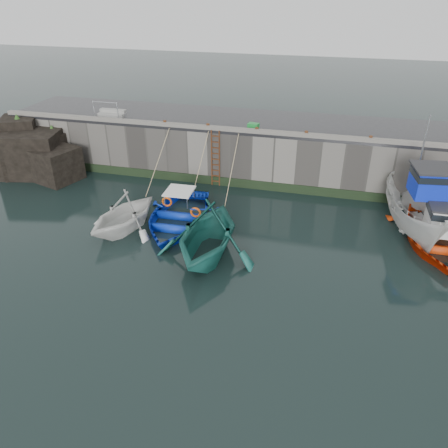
% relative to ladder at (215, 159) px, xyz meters
% --- Properties ---
extents(ground, '(120.00, 120.00, 0.00)m').
position_rel_ladder_xyz_m(ground, '(2.00, -9.91, -1.59)').
color(ground, black).
rests_on(ground, ground).
extents(quay_back, '(30.00, 5.00, 3.00)m').
position_rel_ladder_xyz_m(quay_back, '(2.00, 2.59, -0.09)').
color(quay_back, slate).
rests_on(quay_back, ground).
extents(road_back, '(30.00, 5.00, 0.16)m').
position_rel_ladder_xyz_m(road_back, '(2.00, 2.59, 1.49)').
color(road_back, black).
rests_on(road_back, quay_back).
extents(kerb_back, '(30.00, 0.30, 0.20)m').
position_rel_ladder_xyz_m(kerb_back, '(2.00, 0.24, 1.67)').
color(kerb_back, slate).
rests_on(kerb_back, road_back).
extents(algae_back, '(30.00, 0.08, 0.50)m').
position_rel_ladder_xyz_m(algae_back, '(2.00, 0.05, -1.34)').
color(algae_back, black).
rests_on(algae_back, ground).
extents(rock_outcrop, '(5.85, 4.24, 3.41)m').
position_rel_ladder_xyz_m(rock_outcrop, '(-10.92, -0.80, -0.33)').
color(rock_outcrop, black).
rests_on(rock_outcrop, ground).
extents(ladder, '(0.51, 0.08, 3.20)m').
position_rel_ladder_xyz_m(ladder, '(0.00, 0.00, 0.00)').
color(ladder, '#3F1E0F').
rests_on(ladder, ground).
extents(boat_near_white, '(4.60, 4.99, 2.19)m').
position_rel_ladder_xyz_m(boat_near_white, '(-2.80, -5.89, -1.59)').
color(boat_near_white, silver).
rests_on(boat_near_white, ground).
extents(boat_near_white_rope, '(0.04, 4.34, 3.10)m').
position_rel_ladder_xyz_m(boat_near_white_rope, '(-2.80, -1.65, -1.59)').
color(boat_near_white_rope, tan).
rests_on(boat_near_white_rope, ground).
extents(boat_near_blue, '(4.29, 5.85, 1.18)m').
position_rel_ladder_xyz_m(boat_near_blue, '(-0.60, -4.72, -1.59)').
color(boat_near_blue, '#0D31C4').
rests_on(boat_near_blue, ground).
extents(boat_near_blue_rope, '(0.04, 3.48, 3.10)m').
position_rel_ladder_xyz_m(boat_near_blue_rope, '(-0.60, -1.07, -1.59)').
color(boat_near_blue_rope, tan).
rests_on(boat_near_blue_rope, ground).
extents(boat_near_blacktrim, '(4.52, 5.23, 2.74)m').
position_rel_ladder_xyz_m(boat_near_blacktrim, '(1.60, -7.06, -1.59)').
color(boat_near_blacktrim, '#1A5E55').
rests_on(boat_near_blacktrim, ground).
extents(boat_near_blacktrim_rope, '(0.04, 5.32, 3.10)m').
position_rel_ladder_xyz_m(boat_near_blacktrim_rope, '(1.60, -2.24, -1.59)').
color(boat_near_blacktrim_rope, tan).
rests_on(boat_near_blacktrim_rope, ground).
extents(boat_far_white, '(3.20, 6.57, 5.44)m').
position_rel_ladder_xyz_m(boat_far_white, '(10.35, -2.64, -0.56)').
color(boat_far_white, silver).
rests_on(boat_far_white, ground).
extents(boat_far_orange, '(4.28, 5.98, 4.24)m').
position_rel_ladder_xyz_m(boat_far_orange, '(11.17, -3.55, -1.19)').
color(boat_far_orange, '#FF420D').
rests_on(boat_far_orange, ground).
extents(fish_crate, '(0.63, 0.50, 0.28)m').
position_rel_ladder_xyz_m(fish_crate, '(1.88, 1.01, 1.71)').
color(fish_crate, '#188631').
rests_on(fish_crate, road_back).
extents(railing, '(1.60, 1.05, 1.00)m').
position_rel_ladder_xyz_m(railing, '(-6.75, 1.33, 1.77)').
color(railing, '#A5A8AD').
rests_on(railing, road_back).
extents(bollard_a, '(0.18, 0.18, 0.28)m').
position_rel_ladder_xyz_m(bollard_a, '(-3.00, 0.34, 1.71)').
color(bollard_a, '#3F1E0F').
rests_on(bollard_a, road_back).
extents(bollard_b, '(0.18, 0.18, 0.28)m').
position_rel_ladder_xyz_m(bollard_b, '(-0.50, 0.34, 1.71)').
color(bollard_b, '#3F1E0F').
rests_on(bollard_b, road_back).
extents(bollard_c, '(0.18, 0.18, 0.28)m').
position_rel_ladder_xyz_m(bollard_c, '(2.20, 0.34, 1.71)').
color(bollard_c, '#3F1E0F').
rests_on(bollard_c, road_back).
extents(bollard_d, '(0.18, 0.18, 0.28)m').
position_rel_ladder_xyz_m(bollard_d, '(4.80, 0.34, 1.71)').
color(bollard_d, '#3F1E0F').
rests_on(bollard_d, road_back).
extents(bollard_e, '(0.18, 0.18, 0.28)m').
position_rel_ladder_xyz_m(bollard_e, '(8.00, 0.34, 1.71)').
color(bollard_e, '#3F1E0F').
rests_on(bollard_e, road_back).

